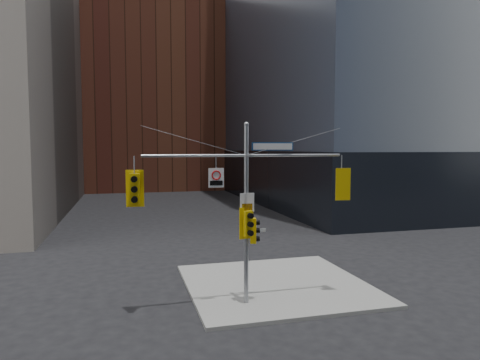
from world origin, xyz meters
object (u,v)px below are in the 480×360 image
signal_assembly (246,196)px  street_sign_blade (273,146)px  traffic_light_west_arm (135,189)px  traffic_light_pole_front (248,224)px  traffic_light_pole_side (254,231)px  traffic_light_east_arm (341,184)px  regulatory_sign_arm (216,177)px

signal_assembly → street_sign_blade: bearing=0.2°
signal_assembly → traffic_light_west_arm: size_ratio=5.83×
traffic_light_west_arm → traffic_light_pole_front: traffic_light_west_arm is taller
signal_assembly → street_sign_blade: (1.08, 0.00, 1.93)m
traffic_light_pole_side → street_sign_blade: bearing=-78.1°
street_sign_blade → traffic_light_pole_front: bearing=-158.3°
traffic_light_east_arm → regulatory_sign_arm: bearing=6.7°
signal_assembly → traffic_light_pole_front: signal_assembly is taller
traffic_light_east_arm → traffic_light_pole_side: bearing=6.5°
regulatory_sign_arm → traffic_light_pole_side: bearing=1.4°
traffic_light_east_arm → traffic_light_pole_front: (-4.12, -0.27, -1.44)m
street_sign_blade → regulatory_sign_arm: street_sign_blade is taller
street_sign_blade → traffic_light_west_arm: bearing=-172.4°
traffic_light_pole_side → signal_assembly: bearing=101.3°
traffic_light_pole_front → regulatory_sign_arm: 2.19m
traffic_light_pole_side → traffic_light_pole_front: bearing=141.1°
signal_assembly → street_sign_blade: 2.21m
traffic_light_east_arm → signal_assembly: bearing=6.5°
traffic_light_west_arm → regulatory_sign_arm: size_ratio=1.85×
street_sign_blade → regulatory_sign_arm: 2.57m
signal_assembly → traffic_light_pole_side: signal_assembly is taller
signal_assembly → traffic_light_east_arm: bearing=0.0°
traffic_light_pole_side → traffic_light_pole_front: traffic_light_pole_front is taller
traffic_light_pole_front → regulatory_sign_arm: bearing=156.8°
street_sign_blade → signal_assembly: bearing=-172.2°
traffic_light_east_arm → traffic_light_pole_side: (-3.79, -0.00, -1.78)m
traffic_light_pole_side → street_sign_blade: street_sign_blade is taller
traffic_light_west_arm → street_sign_blade: size_ratio=0.83×
signal_assembly → traffic_light_pole_side: 1.43m
signal_assembly → traffic_light_west_arm: 4.26m
traffic_light_east_arm → street_sign_blade: bearing=6.4°
traffic_light_east_arm → traffic_light_pole_front: bearing=10.2°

